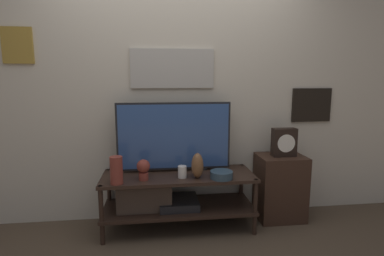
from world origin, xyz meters
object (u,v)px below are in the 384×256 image
Objects in this scene: vase_wide_bowl at (221,175)px; mantel_clock at (284,142)px; candle_jar at (182,172)px; television at (174,136)px; decorative_bust at (143,168)px; vase_tall_ceramic at (116,170)px; vase_urn_stoneware at (197,166)px.

vase_wide_bowl is 0.73× the size of mantel_clock.
candle_jar is at bearing -171.39° from mantel_clock.
television is 0.36m from candle_jar.
mantel_clock is (1.35, 0.17, 0.16)m from decorative_bust.
vase_tall_ceramic is 1.18× the size of vase_wide_bowl.
television is at bearing 177.18° from mantel_clock.
mantel_clock is (1.07, -0.05, -0.08)m from television.
mantel_clock is at bearing 17.97° from vase_wide_bowl.
vase_urn_stoneware is 0.91m from mantel_clock.
vase_tall_ceramic is 1.04× the size of vase_urn_stoneware.
mantel_clock reaches higher than vase_wide_bowl.
candle_jar is 0.58× the size of decorative_bust.
mantel_clock is (0.88, 0.18, 0.15)m from vase_urn_stoneware.
decorative_bust is 0.67× the size of mantel_clock.
decorative_bust is at bearing -176.54° from candle_jar.
vase_urn_stoneware is at bearing -0.34° from decorative_bust.
vase_tall_ceramic is 1.28× the size of decorative_bust.
vase_tall_ceramic is 0.70m from vase_urn_stoneware.
candle_jar is (-0.34, 0.06, 0.02)m from vase_wide_bowl.
television is 0.57m from vase_wide_bowl.
television is at bearing 146.06° from vase_wide_bowl.
mantel_clock reaches higher than decorative_bust.
vase_urn_stoneware is 0.48m from decorative_bust.
vase_urn_stoneware is at bearing -50.37° from television.
vase_wide_bowl is (0.91, 0.03, -0.08)m from vase_tall_ceramic.
candle_jar is at bearing -74.61° from television.
vase_urn_stoneware is at bearing 169.21° from vase_wide_bowl.
vase_wide_bowl is 1.88× the size of candle_jar.
vase_tall_ceramic is at bearing -174.59° from vase_urn_stoneware.
vase_urn_stoneware reaches higher than candle_jar.
vase_urn_stoneware is at bearing -168.63° from mantel_clock.
decorative_bust is at bearing 179.66° from vase_urn_stoneware.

